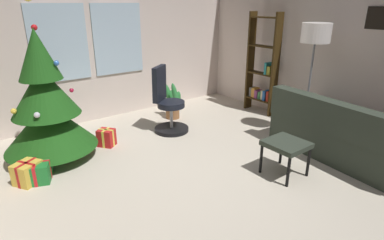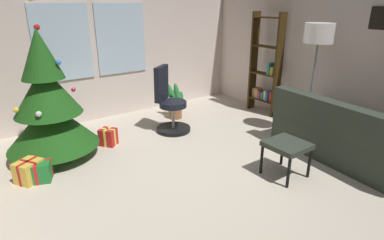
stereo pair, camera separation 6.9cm
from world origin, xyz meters
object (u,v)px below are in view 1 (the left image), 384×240
footstool (286,146)px  office_chair (168,107)px  gift_box_red (106,138)px  gift_box_green (38,171)px  potted_plant (173,104)px  couch (358,138)px  gift_box_gold (28,173)px  bookshelf (262,70)px  floor_lamp (315,39)px  holiday_tree (46,107)px

footstool → office_chair: (-0.36, 2.06, 0.04)m
gift_box_red → gift_box_green: gift_box_red is taller
gift_box_red → potted_plant: (1.47, 0.42, 0.13)m
couch → potted_plant: 3.05m
gift_box_red → gift_box_gold: (-1.15, -0.42, 0.00)m
gift_box_green → potted_plant: size_ratio=0.65×
bookshelf → potted_plant: bookshelf is taller
gift_box_gold → floor_lamp: bearing=-15.8°
couch → potted_plant: bearing=110.3°
holiday_tree → office_chair: bearing=-4.4°
footstool → floor_lamp: floor_lamp is taller
gift_box_green → couch: bearing=-29.6°
office_chair → gift_box_red: bearing=176.8°
footstool → gift_box_gold: 3.08m
holiday_tree → floor_lamp: holiday_tree is taller
couch → holiday_tree: holiday_tree is taller
gift_box_gold → floor_lamp: floor_lamp is taller
gift_box_gold → bookshelf: size_ratio=0.20×
holiday_tree → gift_box_gold: size_ratio=5.85×
bookshelf → potted_plant: 1.79m
bookshelf → potted_plant: (-1.53, 0.74, -0.56)m
potted_plant → gift_box_gold: bearing=-162.2°
couch → gift_box_gold: (-3.67, 2.02, -0.17)m
gift_box_red → bookshelf: bookshelf is taller
couch → footstool: bearing=163.8°
footstool → gift_box_gold: size_ratio=1.28×
holiday_tree → floor_lamp: bearing=-24.8°
gift_box_green → gift_box_red: bearing=21.4°
potted_plant → bookshelf: bearing=-25.8°
gift_box_gold → floor_lamp: size_ratio=0.21×
couch → office_chair: office_chair is taller
couch → bookshelf: (0.48, 2.12, 0.52)m
footstool → holiday_tree: size_ratio=0.22×
couch → footstool: couch is taller
gift_box_red → gift_box_green: bearing=-158.6°
gift_box_red → couch: bearing=-44.0°
footstool → couch: bearing=-16.2°
holiday_tree → office_chair: size_ratio=1.99×
office_chair → bookshelf: (1.95, -0.26, 0.40)m
holiday_tree → floor_lamp: (3.43, -1.59, 0.78)m
footstool → floor_lamp: (1.29, 0.61, 1.12)m
floor_lamp → holiday_tree: bearing=155.2°
couch → holiday_tree: size_ratio=1.01×
bookshelf → potted_plant: size_ratio=2.74×
footstool → bookshelf: size_ratio=0.25×
gift_box_gold → potted_plant: potted_plant is taller
potted_plant → office_chair: bearing=-131.2°
holiday_tree → gift_box_green: size_ratio=4.83×
gift_box_red → floor_lamp: size_ratio=0.17×
footstool → floor_lamp: bearing=25.2°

